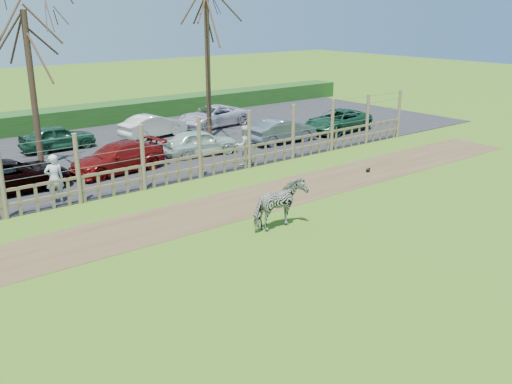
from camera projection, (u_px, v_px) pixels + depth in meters
ground at (284, 259)px, 15.56m from camera, size 120.00×120.00×0.00m
dirt_strip at (195, 215)px, 18.91m from camera, size 34.00×2.80×0.01m
asphalt at (78, 156)px, 26.36m from camera, size 44.00×13.00×0.04m
hedge at (28, 122)px, 31.42m from camera, size 46.00×2.00×1.10m
fence at (144, 169)px, 21.28m from camera, size 30.16×0.16×2.50m
tree_mid at (28, 52)px, 22.95m from camera, size 4.80×4.80×6.83m
tree_right at (207, 36)px, 28.54m from camera, size 4.80×4.80×7.35m
zebra at (280, 205)px, 17.54m from camera, size 1.87×0.97×1.53m
visitor_a at (54, 179)px, 19.78m from camera, size 0.67×0.48×1.72m
visitor_b at (244, 145)px, 24.59m from camera, size 0.89×0.73×1.72m
crow at (368, 170)px, 23.81m from camera, size 0.23×0.17×0.19m
car_2 at (10, 176)px, 21.04m from camera, size 4.33×2.01×1.20m
car_3 at (117, 158)px, 23.58m from camera, size 4.30×2.16×1.20m
car_4 at (200, 142)px, 26.39m from camera, size 3.67×1.84×1.20m
car_5 at (283, 131)px, 28.85m from camera, size 3.69×1.40×1.20m
car_6 at (338, 121)px, 31.40m from camera, size 4.52×2.48×1.20m
car_10 at (58, 137)px, 27.34m from camera, size 3.55×1.50×1.20m
car_11 at (153, 126)px, 30.02m from camera, size 3.78×1.73×1.20m
car_12 at (212, 116)px, 32.69m from camera, size 4.54×2.53×1.20m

